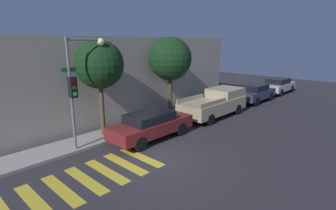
{
  "coord_description": "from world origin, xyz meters",
  "views": [
    {
      "loc": [
        -7.27,
        -7.42,
        5.01
      ],
      "look_at": [
        2.79,
        2.1,
        1.6
      ],
      "focal_mm": 28.0,
      "sensor_mm": 36.0,
      "label": 1
    }
  ],
  "objects_px": {
    "sedan_near_corner": "(151,125)",
    "pickup_truck": "(216,103)",
    "sedan_middle": "(254,92)",
    "sedan_far_end": "(278,85)",
    "traffic_light_pole": "(79,78)",
    "tree_midblock": "(170,59)",
    "tree_near_corner": "(99,65)"
  },
  "relations": [
    {
      "from": "sedan_near_corner",
      "to": "pickup_truck",
      "type": "relative_size",
      "value": 0.87
    },
    {
      "from": "pickup_truck",
      "to": "sedan_middle",
      "type": "relative_size",
      "value": 1.24
    },
    {
      "from": "tree_near_corner",
      "to": "pickup_truck",
      "type": "bearing_deg",
      "value": -15.68
    },
    {
      "from": "traffic_light_pole",
      "to": "sedan_middle",
      "type": "xyz_separation_m",
      "value": [
        14.89,
        -1.27,
        -2.62
      ]
    },
    {
      "from": "traffic_light_pole",
      "to": "sedan_near_corner",
      "type": "height_order",
      "value": "traffic_light_pole"
    },
    {
      "from": "pickup_truck",
      "to": "tree_near_corner",
      "type": "relative_size",
      "value": 1.05
    },
    {
      "from": "traffic_light_pole",
      "to": "sedan_middle",
      "type": "bearing_deg",
      "value": -4.87
    },
    {
      "from": "sedan_near_corner",
      "to": "pickup_truck",
      "type": "height_order",
      "value": "pickup_truck"
    },
    {
      "from": "pickup_truck",
      "to": "traffic_light_pole",
      "type": "bearing_deg",
      "value": 172.07
    },
    {
      "from": "pickup_truck",
      "to": "tree_near_corner",
      "type": "bearing_deg",
      "value": 164.32
    },
    {
      "from": "sedan_middle",
      "to": "sedan_far_end",
      "type": "distance_m",
      "value": 5.09
    },
    {
      "from": "sedan_middle",
      "to": "sedan_far_end",
      "type": "height_order",
      "value": "sedan_middle"
    },
    {
      "from": "sedan_far_end",
      "to": "tree_midblock",
      "type": "relative_size",
      "value": 0.84
    },
    {
      "from": "pickup_truck",
      "to": "sedan_far_end",
      "type": "height_order",
      "value": "pickup_truck"
    },
    {
      "from": "traffic_light_pole",
      "to": "pickup_truck",
      "type": "xyz_separation_m",
      "value": [
        9.11,
        -1.27,
        -2.51
      ]
    },
    {
      "from": "pickup_truck",
      "to": "sedan_middle",
      "type": "distance_m",
      "value": 5.78
    },
    {
      "from": "pickup_truck",
      "to": "tree_midblock",
      "type": "xyz_separation_m",
      "value": [
        -2.28,
        2.11,
        2.94
      ]
    },
    {
      "from": "sedan_near_corner",
      "to": "pickup_truck",
      "type": "distance_m",
      "value": 6.0
    },
    {
      "from": "sedan_near_corner",
      "to": "sedan_middle",
      "type": "bearing_deg",
      "value": 0.0
    },
    {
      "from": "sedan_near_corner",
      "to": "tree_near_corner",
      "type": "height_order",
      "value": "tree_near_corner"
    },
    {
      "from": "tree_midblock",
      "to": "sedan_middle",
      "type": "bearing_deg",
      "value": -14.67
    },
    {
      "from": "traffic_light_pole",
      "to": "tree_near_corner",
      "type": "height_order",
      "value": "traffic_light_pole"
    },
    {
      "from": "sedan_near_corner",
      "to": "sedan_middle",
      "type": "xyz_separation_m",
      "value": [
        11.78,
        0.0,
        0.02
      ]
    },
    {
      "from": "traffic_light_pole",
      "to": "sedan_far_end",
      "type": "bearing_deg",
      "value": -3.63
    },
    {
      "from": "traffic_light_pole",
      "to": "tree_midblock",
      "type": "relative_size",
      "value": 0.99
    },
    {
      "from": "sedan_far_end",
      "to": "tree_near_corner",
      "type": "distance_m",
      "value": 18.75
    },
    {
      "from": "tree_near_corner",
      "to": "traffic_light_pole",
      "type": "bearing_deg",
      "value": -152.15
    },
    {
      "from": "traffic_light_pole",
      "to": "pickup_truck",
      "type": "height_order",
      "value": "traffic_light_pole"
    },
    {
      "from": "traffic_light_pole",
      "to": "sedan_near_corner",
      "type": "bearing_deg",
      "value": -22.18
    },
    {
      "from": "sedan_near_corner",
      "to": "traffic_light_pole",
      "type": "bearing_deg",
      "value": 157.82
    },
    {
      "from": "traffic_light_pole",
      "to": "sedan_middle",
      "type": "height_order",
      "value": "traffic_light_pole"
    },
    {
      "from": "sedan_middle",
      "to": "tree_midblock",
      "type": "xyz_separation_m",
      "value": [
        -8.06,
        2.11,
        3.05
      ]
    }
  ]
}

